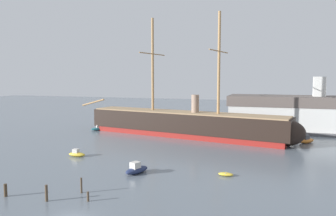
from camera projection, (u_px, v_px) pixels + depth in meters
The scene contains 11 objects.
tall_ship at pixel (184, 124), 87.01m from camera, with size 66.63×18.20×32.25m.
motorboat_near_centre at pixel (137, 169), 53.42m from camera, with size 3.53×5.09×1.97m.
motorboat_mid_left at pixel (77, 154), 64.87m from camera, with size 3.66×1.57×1.53m.
dinghy_mid_right at pixel (226, 174), 52.05m from camera, with size 2.45×1.08×0.58m.
motorboat_far_left at pixel (98, 128), 96.74m from camera, with size 3.95×3.96×1.66m.
motorboat_far_right at pixel (306, 140), 78.09m from camera, with size 4.70×4.95×2.03m.
mooring_piling_nearest at pixel (6, 190), 43.02m from camera, with size 0.43×0.43×1.72m, color #423323.
mooring_piling_left_pair at pixel (46, 193), 41.34m from camera, with size 0.37×0.37×2.16m, color #4C3D2D.
mooring_piling_right_pair at pixel (88, 197), 41.36m from camera, with size 0.30×0.30×1.27m, color #4C3D2D.
mooring_piling_midwater at pixel (81, 185), 44.32m from camera, with size 0.27×0.27×2.15m, color #4C3D2D.
dockside_warehouse_right at pixel (326, 115), 92.91m from camera, with size 59.57×16.31×16.09m.
Camera 1 is at (21.33, -29.36, 15.90)m, focal length 34.44 mm.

